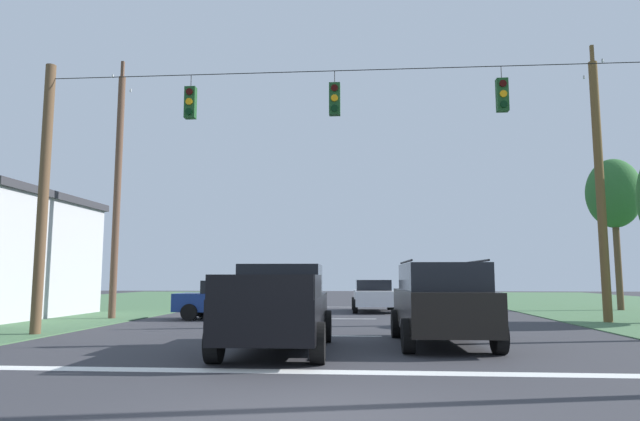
{
  "coord_description": "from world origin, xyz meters",
  "views": [
    {
      "loc": [
        0.74,
        -6.82,
        1.65
      ],
      "look_at": [
        -0.55,
        9.96,
        3.68
      ],
      "focal_mm": 31.11,
      "sensor_mm": 36.0,
      "label": 1
    }
  ],
  "objects_px": {
    "pickup_truck": "(279,307)",
    "distant_car_crossing_white": "(373,295)",
    "suv_black": "(441,301)",
    "overhead_signal_span": "(339,179)",
    "distant_car_oncoming": "(232,299)",
    "utility_pole_near_left": "(117,190)",
    "utility_pole_mid_right": "(600,185)",
    "tree_roadside_far_right": "(614,195)"
  },
  "relations": [
    {
      "from": "pickup_truck",
      "to": "distant_car_crossing_white",
      "type": "xyz_separation_m",
      "value": [
        2.41,
        14.49,
        -0.18
      ]
    },
    {
      "from": "suv_black",
      "to": "distant_car_crossing_white",
      "type": "bearing_deg",
      "value": 96.2
    },
    {
      "from": "overhead_signal_span",
      "to": "distant_car_crossing_white",
      "type": "distance_m",
      "value": 12.24
    },
    {
      "from": "distant_car_oncoming",
      "to": "utility_pole_near_left",
      "type": "relative_size",
      "value": 0.4
    },
    {
      "from": "utility_pole_mid_right",
      "to": "overhead_signal_span",
      "type": "bearing_deg",
      "value": -149.31
    },
    {
      "from": "tree_roadside_far_right",
      "to": "overhead_signal_span",
      "type": "bearing_deg",
      "value": -135.03
    },
    {
      "from": "overhead_signal_span",
      "to": "distant_car_crossing_white",
      "type": "xyz_separation_m",
      "value": [
        1.13,
        11.63,
        -3.64
      ]
    },
    {
      "from": "distant_car_oncoming",
      "to": "utility_pole_mid_right",
      "type": "distance_m",
      "value": 14.71
    },
    {
      "from": "utility_pole_near_left",
      "to": "tree_roadside_far_right",
      "type": "bearing_deg",
      "value": 17.74
    },
    {
      "from": "pickup_truck",
      "to": "suv_black",
      "type": "xyz_separation_m",
      "value": [
        3.84,
        1.33,
        0.09
      ]
    },
    {
      "from": "distant_car_oncoming",
      "to": "utility_pole_near_left",
      "type": "distance_m",
      "value": 6.51
    },
    {
      "from": "overhead_signal_span",
      "to": "pickup_truck",
      "type": "height_order",
      "value": "overhead_signal_span"
    },
    {
      "from": "suv_black",
      "to": "tree_roadside_far_right",
      "type": "height_order",
      "value": "tree_roadside_far_right"
    },
    {
      "from": "overhead_signal_span",
      "to": "suv_black",
      "type": "relative_size",
      "value": 3.69
    },
    {
      "from": "suv_black",
      "to": "utility_pole_near_left",
      "type": "distance_m",
      "value": 14.74
    },
    {
      "from": "distant_car_crossing_white",
      "to": "overhead_signal_span",
      "type": "bearing_deg",
      "value": -95.56
    },
    {
      "from": "utility_pole_mid_right",
      "to": "pickup_truck",
      "type": "bearing_deg",
      "value": -141.75
    },
    {
      "from": "suv_black",
      "to": "distant_car_oncoming",
      "type": "xyz_separation_m",
      "value": [
        -7.09,
        7.79,
        -0.27
      ]
    },
    {
      "from": "utility_pole_near_left",
      "to": "utility_pole_mid_right",
      "type": "bearing_deg",
      "value": -1.43
    },
    {
      "from": "distant_car_crossing_white",
      "to": "utility_pole_mid_right",
      "type": "bearing_deg",
      "value": -35.41
    },
    {
      "from": "pickup_truck",
      "to": "utility_pole_mid_right",
      "type": "bearing_deg",
      "value": 38.25
    },
    {
      "from": "pickup_truck",
      "to": "tree_roadside_far_right",
      "type": "distance_m",
      "value": 22.46
    },
    {
      "from": "overhead_signal_span",
      "to": "distant_car_crossing_white",
      "type": "height_order",
      "value": "overhead_signal_span"
    },
    {
      "from": "suv_black",
      "to": "distant_car_oncoming",
      "type": "relative_size",
      "value": 1.12
    },
    {
      "from": "utility_pole_near_left",
      "to": "pickup_truck",
      "type": "bearing_deg",
      "value": -48.1
    },
    {
      "from": "pickup_truck",
      "to": "distant_car_oncoming",
      "type": "height_order",
      "value": "pickup_truck"
    },
    {
      "from": "distant_car_oncoming",
      "to": "tree_roadside_far_right",
      "type": "bearing_deg",
      "value": 21.71
    },
    {
      "from": "distant_car_oncoming",
      "to": "overhead_signal_span",
      "type": "bearing_deg",
      "value": -54.15
    },
    {
      "from": "distant_car_crossing_white",
      "to": "tree_roadside_far_right",
      "type": "relative_size",
      "value": 0.57
    },
    {
      "from": "suv_black",
      "to": "utility_pole_mid_right",
      "type": "xyz_separation_m",
      "value": [
        6.97,
        7.19,
        4.02
      ]
    },
    {
      "from": "distant_car_oncoming",
      "to": "tree_roadside_far_right",
      "type": "relative_size",
      "value": 0.56
    },
    {
      "from": "utility_pole_near_left",
      "to": "tree_roadside_far_right",
      "type": "distance_m",
      "value": 23.91
    },
    {
      "from": "overhead_signal_span",
      "to": "pickup_truck",
      "type": "xyz_separation_m",
      "value": [
        -1.27,
        -2.86,
        -3.47
      ]
    },
    {
      "from": "utility_pole_mid_right",
      "to": "utility_pole_near_left",
      "type": "distance_m",
      "value": 18.88
    },
    {
      "from": "suv_black",
      "to": "utility_pole_near_left",
      "type": "height_order",
      "value": "utility_pole_near_left"
    },
    {
      "from": "utility_pole_mid_right",
      "to": "utility_pole_near_left",
      "type": "height_order",
      "value": "utility_pole_near_left"
    },
    {
      "from": "overhead_signal_span",
      "to": "pickup_truck",
      "type": "relative_size",
      "value": 3.27
    },
    {
      "from": "pickup_truck",
      "to": "distant_car_crossing_white",
      "type": "relative_size",
      "value": 1.25
    },
    {
      "from": "suv_black",
      "to": "overhead_signal_span",
      "type": "bearing_deg",
      "value": 149.24
    },
    {
      "from": "overhead_signal_span",
      "to": "utility_pole_mid_right",
      "type": "xyz_separation_m",
      "value": [
        9.53,
        5.66,
        0.64
      ]
    },
    {
      "from": "pickup_truck",
      "to": "utility_pole_near_left",
      "type": "relative_size",
      "value": 0.51
    },
    {
      "from": "distant_car_crossing_white",
      "to": "distant_car_oncoming",
      "type": "relative_size",
      "value": 1.01
    }
  ]
}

